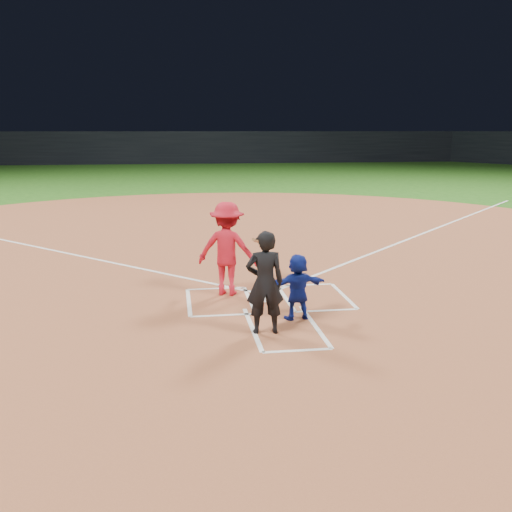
{
  "coord_description": "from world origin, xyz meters",
  "views": [
    {
      "loc": [
        -1.83,
        -10.91,
        3.36
      ],
      "look_at": [
        -0.3,
        -0.4,
        1.0
      ],
      "focal_mm": 40.0,
      "sensor_mm": 36.0,
      "label": 1
    }
  ],
  "objects": [
    {
      "name": "ground",
      "position": [
        0.0,
        0.0,
        0.0
      ],
      "size": [
        120.0,
        120.0,
        0.0
      ],
      "primitive_type": "plane",
      "color": "#215415",
      "rests_on": "ground"
    },
    {
      "name": "home_plate_dirt",
      "position": [
        0.0,
        6.0,
        0.01
      ],
      "size": [
        28.0,
        28.0,
        0.01
      ],
      "primitive_type": "cylinder",
      "color": "brown",
      "rests_on": "ground"
    },
    {
      "name": "stadium_wall_far",
      "position": [
        0.0,
        48.0,
        1.6
      ],
      "size": [
        80.0,
        1.2,
        3.2
      ],
      "primitive_type": "cube",
      "color": "black",
      "rests_on": "ground"
    },
    {
      "name": "home_plate",
      "position": [
        0.0,
        0.0,
        0.02
      ],
      "size": [
        0.6,
        0.6,
        0.02
      ],
      "primitive_type": "cylinder",
      "rotation": [
        0.0,
        0.0,
        3.14
      ],
      "color": "silver",
      "rests_on": "home_plate_dirt"
    },
    {
      "name": "catcher",
      "position": [
        0.32,
        -1.29,
        0.61
      ],
      "size": [
        1.15,
        0.51,
        1.2
      ],
      "primitive_type": "imported",
      "rotation": [
        0.0,
        0.0,
        3.28
      ],
      "color": "navy",
      "rests_on": "home_plate_dirt"
    },
    {
      "name": "umpire",
      "position": [
        -0.37,
        -1.92,
        0.89
      ],
      "size": [
        0.65,
        0.43,
        1.75
      ],
      "primitive_type": "imported",
      "rotation": [
        0.0,
        0.0,
        3.12
      ],
      "color": "black",
      "rests_on": "home_plate_dirt"
    },
    {
      "name": "chalk_markings",
      "position": [
        0.0,
        5.29,
        0.01
      ],
      "size": [
        28.35,
        17.32,
        0.01
      ],
      "color": "white",
      "rests_on": "home_plate_dirt"
    },
    {
      "name": "batter_at_plate",
      "position": [
        -0.77,
        0.48,
        0.97
      ],
      "size": [
        1.47,
        1.1,
        1.92
      ],
      "color": "red",
      "rests_on": "home_plate_dirt"
    }
  ]
}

